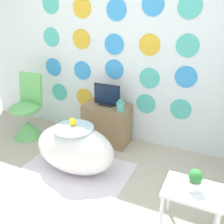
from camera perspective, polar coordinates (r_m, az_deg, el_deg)
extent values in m
cube|color=white|center=(3.41, 0.48, 14.83)|extent=(4.29, 0.04, 2.60)
cylinder|color=#4CBFB2|center=(4.01, -11.36, 4.29)|extent=(0.26, 0.01, 0.26)
cylinder|color=gold|center=(3.79, -6.02, 3.21)|extent=(0.26, 0.01, 0.26)
cylinder|color=#3899E5|center=(3.60, -0.31, 2.52)|extent=(0.26, 0.01, 0.26)
cylinder|color=#4CBFB2|center=(3.42, 7.35, 1.77)|extent=(0.26, 0.01, 0.26)
cylinder|color=#4CBFB2|center=(3.33, 14.70, 0.59)|extent=(0.26, 0.01, 0.26)
cylinder|color=#3899E5|center=(3.95, -12.63, 9.51)|extent=(0.26, 0.01, 0.26)
cylinder|color=#3899E5|center=(3.68, -6.50, 8.95)|extent=(0.26, 0.01, 0.26)
cylinder|color=#3899E5|center=(3.44, 0.49, 9.27)|extent=(0.26, 0.01, 0.26)
cylinder|color=#4CBFB2|center=(3.30, 8.14, 7.27)|extent=(0.26, 0.01, 0.26)
cylinder|color=#3899E5|center=(3.19, 15.77, 7.34)|extent=(0.26, 0.01, 0.26)
cylinder|color=#4CBFB2|center=(3.86, -13.09, 15.59)|extent=(0.26, 0.01, 0.26)
cylinder|color=gold|center=(3.59, -6.71, 15.48)|extent=(0.26, 0.01, 0.26)
cylinder|color=#3899E5|center=(3.38, 0.46, 14.51)|extent=(0.26, 0.01, 0.26)
cylinder|color=gold|center=(3.22, 8.16, 14.26)|extent=(0.26, 0.01, 0.26)
cylinder|color=#4CBFB2|center=(3.12, 16.10, 13.70)|extent=(0.26, 0.01, 0.26)
cylinder|color=#4CBFB2|center=(3.81, -13.25, 21.98)|extent=(0.26, 0.01, 0.26)
cylinder|color=gold|center=(3.55, -6.57, 21.64)|extent=(0.26, 0.01, 0.26)
cylinder|color=#3899E5|center=(3.33, 0.94, 21.38)|extent=(0.26, 0.01, 0.26)
cylinder|color=#3899E5|center=(3.18, 8.89, 22.17)|extent=(0.26, 0.01, 0.26)
cylinder|color=#4CBFB2|center=(3.09, 16.56, 21.17)|extent=(0.26, 0.01, 0.26)
cube|color=silver|center=(3.08, -8.28, -12.83)|extent=(1.22, 0.90, 0.01)
ellipsoid|color=white|center=(2.97, -8.06, -7.93)|extent=(0.93, 0.53, 0.56)
cylinder|color=#B2DBEA|center=(2.84, -8.35, -3.48)|extent=(0.43, 0.43, 0.01)
sphere|color=yellow|center=(2.84, -8.52, -2.16)|extent=(0.08, 0.08, 0.08)
sphere|color=yellow|center=(2.82, -8.70, -1.74)|extent=(0.05, 0.05, 0.05)
cone|color=orange|center=(2.80, -8.94, -1.91)|extent=(0.02, 0.02, 0.02)
cone|color=#66C166|center=(3.90, -17.86, -3.46)|extent=(0.41, 0.41, 0.24)
ellipsoid|color=#66C166|center=(3.78, -18.45, 0.78)|extent=(0.43, 0.43, 0.15)
cube|color=#66C166|center=(3.81, -17.28, 4.81)|extent=(0.37, 0.10, 0.46)
cube|color=#8E704C|center=(3.52, -1.10, -2.54)|extent=(0.60, 0.36, 0.54)
cube|color=white|center=(3.34, -2.39, -2.24)|extent=(0.51, 0.01, 0.15)
cube|color=black|center=(3.41, -1.13, 1.67)|extent=(0.19, 0.12, 0.02)
cube|color=black|center=(3.36, -1.11, 3.84)|extent=(0.36, 0.01, 0.27)
cube|color=#0F1E38|center=(3.35, -1.18, 3.79)|extent=(0.34, 0.01, 0.25)
cylinder|color=#51B2AD|center=(3.22, 1.84, 1.17)|extent=(0.10, 0.10, 0.11)
cylinder|color=#51B2AD|center=(3.19, 1.85, 2.38)|extent=(0.05, 0.05, 0.03)
cube|color=silver|center=(2.26, 17.30, -16.06)|extent=(0.46, 0.34, 0.02)
cylinder|color=silver|center=(2.31, 10.64, -21.28)|extent=(0.03, 0.03, 0.40)
cylinder|color=silver|center=(2.53, 12.40, -16.90)|extent=(0.03, 0.03, 0.40)
cylinder|color=silver|center=(2.51, 22.10, -18.66)|extent=(0.03, 0.03, 0.40)
cylinder|color=white|center=(2.23, 17.47, -14.97)|extent=(0.11, 0.11, 0.09)
sphere|color=#2D7A38|center=(2.17, 17.76, -13.12)|extent=(0.11, 0.11, 0.11)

